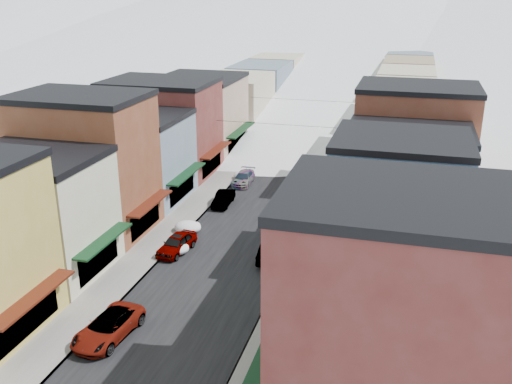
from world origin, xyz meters
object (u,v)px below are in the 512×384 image
Objects in this scene: car_silver_sedan at (177,244)px; trash_can at (271,293)px; car_dark_hatch at (223,199)px; fire_hydrant at (268,323)px; streetlamp_near at (304,212)px; car_green_sedan at (272,250)px; car_white_suv at (108,327)px.

car_silver_sedan reaches higher than trash_can.
car_silver_sedan is at bearing -94.55° from car_dark_hatch.
fire_hydrant is 0.90× the size of trash_can.
streetlamp_near is at bearing 28.92° from car_silver_sedan.
car_silver_sedan is 5.64× the size of fire_hydrant.
car_dark_hatch is at bearing 118.59° from trash_can.
car_dark_hatch is at bearing -54.29° from car_green_sedan.
car_dark_hatch is 0.88× the size of streetlamp_near.
fire_hydrant is (9.87, -20.44, -0.17)m from car_dark_hatch.
car_white_suv is 1.15× the size of streetlamp_near.
trash_can reaches higher than fire_hydrant.
car_green_sedan is at bearing -124.10° from streetlamp_near.
car_silver_sedan is at bearing 138.23° from fire_hydrant.
car_white_suv reaches higher than fire_hydrant.
car_silver_sedan is at bearing 5.96° from car_green_sedan.
car_silver_sedan is at bearing 99.15° from car_white_suv.
car_green_sedan reaches higher than car_white_suv.
car_silver_sedan reaches higher than fire_hydrant.
car_green_sedan is at bearing -56.39° from car_dark_hatch.
streetlamp_near is at bearing 66.66° from car_white_suv.
trash_can is at bearing -64.20° from car_dark_hatch.
car_white_suv is at bearing -79.45° from car_silver_sedan.
fire_hydrant is at bearing -67.03° from car_dark_hatch.
car_white_suv is at bearing 60.75° from car_green_sedan.
streetlamp_near is at bearing -40.33° from car_dark_hatch.
car_green_sedan is at bearing 14.31° from car_silver_sedan.
car_green_sedan is 5.28× the size of trash_can.
car_green_sedan is 5.83× the size of fire_hydrant.
car_silver_sedan is 13.70m from fire_hydrant.
car_dark_hatch is 19.12m from trash_can.
car_dark_hatch is 12.90m from car_green_sedan.
trash_can is at bearing 45.08° from car_white_suv.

